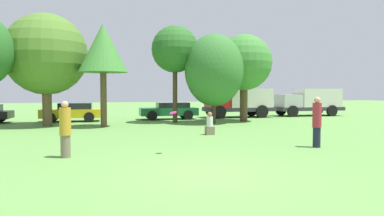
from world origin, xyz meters
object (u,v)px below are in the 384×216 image
person_catcher (317,122)px  bystander_sitting (210,125)px  parked_car_yellow (72,112)px  tree_5 (244,63)px  parked_car_green (169,110)px  tree_3 (175,50)px  delivery_truck_red (240,101)px  tree_2 (103,49)px  frisbee (173,113)px  delivery_truck_silver (310,101)px  person_thrower (65,129)px  tree_4 (214,70)px  tree_1 (46,55)px

person_catcher → bystander_sitting: size_ratio=1.71×
parked_car_yellow → tree_5: bearing=166.8°
bystander_sitting → parked_car_green: parked_car_green is taller
bystander_sitting → tree_3: tree_3 is taller
bystander_sitting → delivery_truck_red: (6.02, 9.98, 0.80)m
tree_3 → tree_5: (4.71, -0.37, -0.78)m
person_catcher → tree_2: size_ratio=0.31×
frisbee → delivery_truck_silver: size_ratio=0.04×
person_thrower → tree_5: tree_5 is taller
tree_2 → delivery_truck_red: size_ratio=1.06×
parked_car_yellow → delivery_truck_silver: (18.89, 0.44, 0.59)m
bystander_sitting → tree_4: tree_4 is taller
tree_2 → parked_car_green: (4.86, 4.51, -3.80)m
person_catcher → person_thrower: bearing=-0.0°
tree_4 → parked_car_green: bearing=116.7°
person_thrower → delivery_truck_silver: (18.49, 14.13, 0.37)m
tree_3 → parked_car_yellow: bearing=156.8°
delivery_truck_silver → parked_car_yellow: bearing=3.9°
person_thrower → tree_3: bearing=63.9°
tree_4 → person_catcher: bearing=-88.4°
bystander_sitting → parked_car_yellow: size_ratio=0.27×
tree_3 → parked_car_green: 5.00m
parked_car_yellow → delivery_truck_red: size_ratio=0.71×
tree_5 → parked_car_green: tree_5 is taller
tree_5 → tree_2: bearing=-172.3°
person_catcher → delivery_truck_silver: size_ratio=0.32×
frisbee → person_thrower: bearing=174.4°
person_thrower → bystander_sitting: 7.45m
person_catcher → tree_3: bearing=-74.2°
person_thrower → frisbee: (3.33, -0.33, 0.47)m
person_catcher → parked_car_yellow: size_ratio=0.47×
tree_2 → parked_car_yellow: tree_2 is taller
tree_3 → tree_4: tree_3 is taller
person_catcher → delivery_truck_silver: delivery_truck_silver is taller
parked_car_yellow → delivery_truck_silver: 18.91m
parked_car_green → delivery_truck_red: bearing=-173.7°
tree_2 → parked_car_yellow: size_ratio=1.49×
frisbee → delivery_truck_silver: (15.16, 14.46, -0.09)m
tree_2 → person_thrower: bearing=-99.2°
tree_4 → frisbee: bearing=-116.6°
frisbee → tree_1: bearing=114.0°
tree_3 → delivery_truck_red: (6.07, 3.25, -3.49)m
tree_1 → parked_car_green: tree_1 is taller
person_catcher → delivery_truck_silver: 17.60m
tree_4 → parked_car_green: tree_4 is taller
bystander_sitting → tree_4: bearing=68.2°
tree_5 → person_thrower: bearing=-135.7°
delivery_truck_red → frisbee: bearing=61.2°
parked_car_green → person_catcher: bearing=101.7°
bystander_sitting → tree_2: tree_2 is taller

